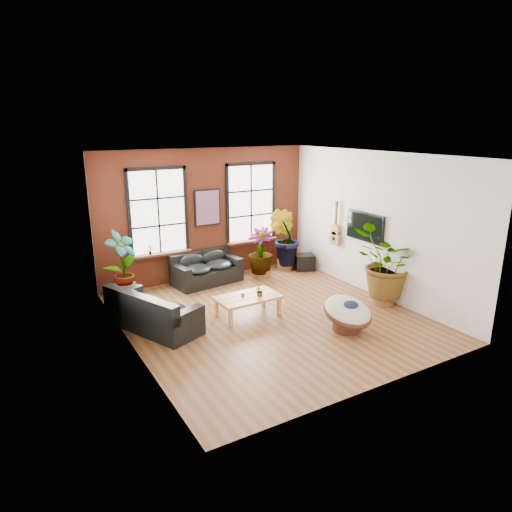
{
  "coord_description": "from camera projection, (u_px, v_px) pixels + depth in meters",
  "views": [
    {
      "loc": [
        -4.94,
        -7.88,
        4.1
      ],
      "look_at": [
        0.0,
        0.6,
        1.25
      ],
      "focal_mm": 32.0,
      "sensor_mm": 36.0,
      "label": 1
    }
  ],
  "objects": [
    {
      "name": "pot_mid",
      "position": [
        262.0,
        272.0,
        12.62
      ],
      "size": [
        0.51,
        0.51,
        0.33
      ],
      "rotation": [
        0.0,
        0.0,
        0.13
      ],
      "color": "brown",
      "rests_on": "ground"
    },
    {
      "name": "floor_plant_back_left",
      "position": [
        122.0,
        263.0,
        10.84
      ],
      "size": [
        0.99,
        0.89,
        1.55
      ],
      "primitive_type": "imported",
      "rotation": [
        0.0,
        0.0,
        0.53
      ],
      "color": "#185B19",
      "rests_on": "ground"
    },
    {
      "name": "room",
      "position": [
        267.0,
        239.0,
        9.7
      ],
      "size": [
        6.04,
        6.54,
        3.54
      ],
      "color": "brown",
      "rests_on": "ground"
    },
    {
      "name": "poster",
      "position": [
        207.0,
        208.0,
        12.16
      ],
      "size": [
        0.74,
        0.06,
        0.98
      ],
      "color": "black",
      "rests_on": "room"
    },
    {
      "name": "sofa_left",
      "position": [
        151.0,
        312.0,
        9.38
      ],
      "size": [
        1.63,
        2.29,
        0.83
      ],
      "rotation": [
        0.0,
        0.0,
        1.97
      ],
      "color": "black",
      "rests_on": "ground"
    },
    {
      "name": "pot_right_wall",
      "position": [
        383.0,
        296.0,
        10.75
      ],
      "size": [
        0.56,
        0.56,
        0.38
      ],
      "rotation": [
        0.0,
        0.0,
        0.07
      ],
      "color": "brown",
      "rests_on": "ground"
    },
    {
      "name": "sill_plant_right",
      "position": [
        263.0,
        234.0,
        13.2
      ],
      "size": [
        0.19,
        0.19,
        0.27
      ],
      "primitive_type": "imported",
      "rotation": [
        0.0,
        0.0,
        3.49
      ],
      "color": "#185B19",
      "rests_on": "room"
    },
    {
      "name": "sofa_back",
      "position": [
        206.0,
        269.0,
        12.15
      ],
      "size": [
        1.89,
        1.1,
        0.82
      ],
      "rotation": [
        0.0,
        0.0,
        0.13
      ],
      "color": "black",
      "rests_on": "ground"
    },
    {
      "name": "sill_plant_left",
      "position": [
        150.0,
        249.0,
        11.58
      ],
      "size": [
        0.17,
        0.17,
        0.27
      ],
      "primitive_type": "imported",
      "rotation": [
        0.0,
        0.0,
        0.79
      ],
      "color": "#185B19",
      "rests_on": "room"
    },
    {
      "name": "pot_back_left",
      "position": [
        125.0,
        291.0,
        11.07
      ],
      "size": [
        0.61,
        0.61,
        0.39
      ],
      "rotation": [
        0.0,
        0.0,
        -0.16
      ],
      "color": "brown",
      "rests_on": "ground"
    },
    {
      "name": "table_plant",
      "position": [
        260.0,
        291.0,
        10.01
      ],
      "size": [
        0.24,
        0.21,
        0.25
      ],
      "primitive_type": "imported",
      "rotation": [
        0.0,
        0.0,
        0.06
      ],
      "color": "#185B19",
      "rests_on": "coffee_table"
    },
    {
      "name": "papasan_chair",
      "position": [
        348.0,
        313.0,
        9.32
      ],
      "size": [
        1.14,
        1.15,
        0.75
      ],
      "rotation": [
        0.0,
        0.0,
        0.14
      ],
      "color": "#512D1D",
      "rests_on": "ground"
    },
    {
      "name": "pot_back_right",
      "position": [
        285.0,
        264.0,
        13.31
      ],
      "size": [
        0.46,
        0.46,
        0.34
      ],
      "rotation": [
        0.0,
        0.0,
        -0.0
      ],
      "color": "brown",
      "rests_on": "ground"
    },
    {
      "name": "media_box",
      "position": [
        304.0,
        262.0,
        13.27
      ],
      "size": [
        0.68,
        0.62,
        0.46
      ],
      "rotation": [
        0.0,
        0.0,
        -0.37
      ],
      "color": "black",
      "rests_on": "ground"
    },
    {
      "name": "tv_wall_unit",
      "position": [
        356.0,
        229.0,
        11.55
      ],
      "size": [
        0.13,
        1.86,
        1.2
      ],
      "color": "black",
      "rests_on": "room"
    },
    {
      "name": "floor_plant_back_right",
      "position": [
        284.0,
        238.0,
        13.1
      ],
      "size": [
        1.08,
        1.12,
        1.59
      ],
      "primitive_type": "imported",
      "rotation": [
        0.0,
        0.0,
        2.18
      ],
      "color": "#185B19",
      "rests_on": "ground"
    },
    {
      "name": "coffee_table",
      "position": [
        248.0,
        298.0,
        10.05
      ],
      "size": [
        1.42,
        0.84,
        0.54
      ],
      "rotation": [
        0.0,
        0.0,
        0.03
      ],
      "color": "#D99B4E",
      "rests_on": "ground"
    },
    {
      "name": "floor_plant_mid",
      "position": [
        261.0,
        251.0,
        12.44
      ],
      "size": [
        0.99,
        0.99,
        1.25
      ],
      "primitive_type": "imported",
      "rotation": [
        0.0,
        0.0,
        5.51
      ],
      "color": "#185B19",
      "rests_on": "ground"
    },
    {
      "name": "floor_plant_right_wall",
      "position": [
        387.0,
        264.0,
        10.5
      ],
      "size": [
        1.77,
        1.62,
        1.69
      ],
      "primitive_type": "imported",
      "rotation": [
        0.0,
        0.0,
        3.36
      ],
      "color": "#185B19",
      "rests_on": "ground"
    }
  ]
}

